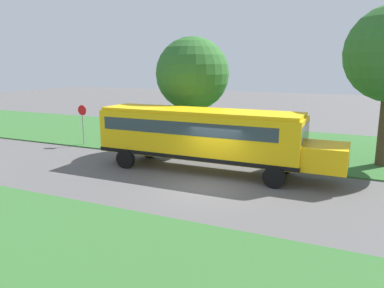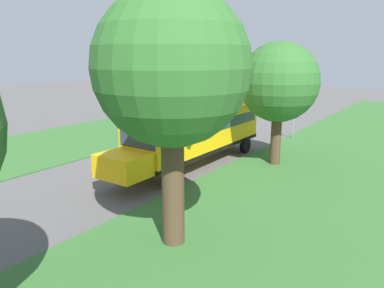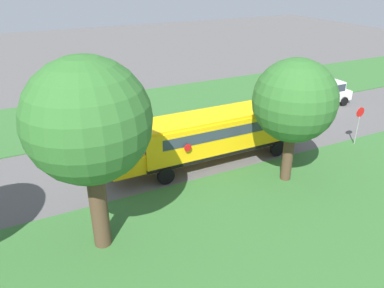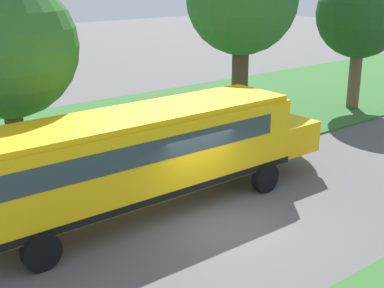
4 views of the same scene
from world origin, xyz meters
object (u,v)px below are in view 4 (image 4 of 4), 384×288
at_px(oak_tree_roadside_mid, 238,0).
at_px(oak_tree_beside_bus, 4,47).
at_px(school_bus, 146,151).
at_px(oak_tree_far_end, 363,12).

bearing_deg(oak_tree_roadside_mid, oak_tree_beside_bus, -85.19).
bearing_deg(oak_tree_roadside_mid, school_bus, -59.26).
bearing_deg(school_bus, oak_tree_roadside_mid, 120.74).
xyz_separation_m(school_bus, oak_tree_beside_bus, (-4.03, -2.50, 2.88)).
relative_size(oak_tree_roadside_mid, oak_tree_far_end, 1.16).
bearing_deg(oak_tree_beside_bus, school_bus, 31.85).
bearing_deg(oak_tree_far_end, oak_tree_beside_bus, -91.30).
height_order(school_bus, oak_tree_far_end, oak_tree_far_end).
height_order(oak_tree_beside_bus, oak_tree_roadside_mid, oak_tree_roadside_mid).
height_order(oak_tree_beside_bus, oak_tree_far_end, oak_tree_far_end).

